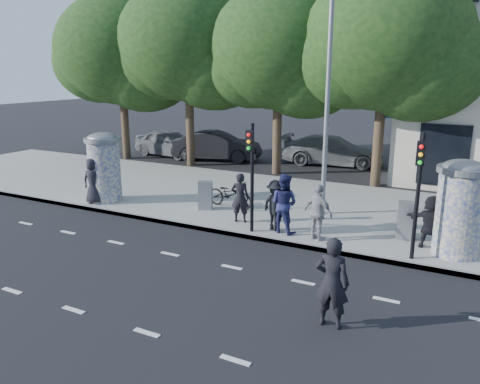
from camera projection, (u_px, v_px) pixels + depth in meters
The scene contains 27 objects.
ground at pixel (204, 288), 11.22m from camera, with size 120.00×120.00×0.00m, color black.
sidewalk at pixel (308, 207), 17.65m from camera, with size 40.00×8.00×0.15m, color gray.
curb at pixel (265, 239), 14.25m from camera, with size 40.00×0.10×0.16m, color slate.
lane_dash_near at pixel (147, 333), 9.33m from camera, with size 32.00×0.12×0.01m, color silver.
lane_dash_far at pixel (232, 267), 12.42m from camera, with size 32.00×0.12×0.01m, color silver.
ad_column_left at pixel (104, 165), 17.89m from camera, with size 1.36×1.36×2.65m.
ad_column_right at pixel (460, 206), 12.57m from camera, with size 1.36×1.36×2.65m.
traffic_pole_near at pixel (251, 167), 14.18m from camera, with size 0.22×0.31×3.40m.
traffic_pole_far at pixel (419, 184), 12.06m from camera, with size 0.22×0.31×3.40m.
street_lamp at pixel (328, 79), 15.36m from camera, with size 0.25×0.93×8.00m.
tree_far_left at pixel (120, 49), 26.16m from camera, with size 7.20×7.20×9.26m.
tree_mid_left at pixel (188, 41), 24.09m from camera, with size 7.20×7.20×9.57m.
tree_near_left at pixel (279, 48), 22.16m from camera, with size 6.80×6.80×8.97m.
tree_center at pixel (386, 40), 19.54m from camera, with size 7.00×7.00×9.30m.
ped_a at pixel (94, 181), 17.62m from camera, with size 0.87×0.56×1.77m, color black.
ped_b at pixel (240, 198), 15.49m from camera, with size 0.61×0.40×1.67m, color black.
ped_c at pixel (284, 203), 14.46m from camera, with size 0.91×0.71×1.87m, color #1F224F.
ped_d at pixel (276, 205), 14.69m from camera, with size 1.05×0.60×1.62m, color black.
ped_e at pixel (318, 212), 13.81m from camera, with size 1.00×0.57×1.71m, color #9A9A9D.
ped_f at pixel (431, 222), 13.19m from camera, with size 1.44×0.52×1.55m, color black.
man_road at pixel (332, 283), 9.36m from camera, with size 0.70×0.46×1.92m, color black.
bicycle at pixel (230, 194), 17.19m from camera, with size 1.90×0.66×1.00m, color black.
cabinet_left at pixel (205, 195), 16.98m from camera, with size 0.49×0.36×1.03m, color slate.
cabinet_right at pixel (406, 220), 13.96m from camera, with size 0.55×0.40×1.15m, color gray.
car_left at pixel (169, 143), 28.29m from camera, with size 4.64×1.87×1.58m, color slate.
car_mid at pixel (217, 146), 26.95m from camera, with size 5.04×1.76×1.66m, color black.
car_right at pixel (333, 150), 25.68m from camera, with size 5.50×2.24×1.60m, color slate.
Camera 1 is at (5.46, -8.74, 5.09)m, focal length 35.00 mm.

